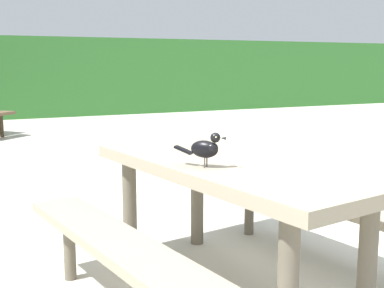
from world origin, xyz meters
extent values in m
plane|color=beige|center=(0.00, 0.00, 0.00)|extent=(60.00, 60.00, 0.00)
cube|color=#387A33|center=(0.00, 10.81, 0.94)|extent=(28.00, 2.34, 1.88)
cube|color=gray|center=(-0.11, 0.01, 0.70)|extent=(1.05, 1.90, 0.07)
cylinder|color=#635B4C|center=(0.27, -0.64, 0.33)|extent=(0.09, 0.09, 0.67)
cylinder|color=#635B4C|center=(-0.49, 0.65, 0.33)|extent=(0.09, 0.09, 0.67)
cylinder|color=#635B4C|center=(0.03, 0.74, 0.33)|extent=(0.09, 0.09, 0.67)
cube|color=gray|center=(-0.80, -0.11, 0.41)|extent=(0.56, 1.73, 0.05)
cylinder|color=#635B4C|center=(-0.91, 0.52, 0.20)|extent=(0.07, 0.07, 0.39)
cube|color=gray|center=(0.58, 0.12, 0.41)|extent=(0.56, 1.73, 0.05)
cylinder|color=#635B4C|center=(0.47, 0.76, 0.20)|extent=(0.07, 0.07, 0.39)
ellipsoid|color=black|center=(-0.33, -0.08, 0.84)|extent=(0.15, 0.16, 0.09)
ellipsoid|color=black|center=(-0.30, -0.11, 0.84)|extent=(0.09, 0.09, 0.06)
sphere|color=black|center=(-0.29, -0.13, 0.90)|extent=(0.05, 0.05, 0.05)
sphere|color=#EAE08C|center=(-0.26, -0.13, 0.90)|extent=(0.01, 0.01, 0.01)
sphere|color=#EAE08C|center=(-0.30, -0.15, 0.90)|extent=(0.01, 0.01, 0.01)
cone|color=black|center=(-0.26, -0.16, 0.90)|extent=(0.03, 0.03, 0.02)
cube|color=black|center=(-0.40, 0.01, 0.82)|extent=(0.09, 0.10, 0.04)
cylinder|color=#47423D|center=(-0.31, -0.08, 0.77)|extent=(0.01, 0.01, 0.05)
cylinder|color=#47423D|center=(-0.33, -0.10, 0.77)|extent=(0.01, 0.01, 0.05)
cylinder|color=#423324|center=(-0.79, 6.84, 0.20)|extent=(0.07, 0.07, 0.39)
camera|label=1|loc=(-1.45, -2.34, 1.27)|focal=47.00mm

